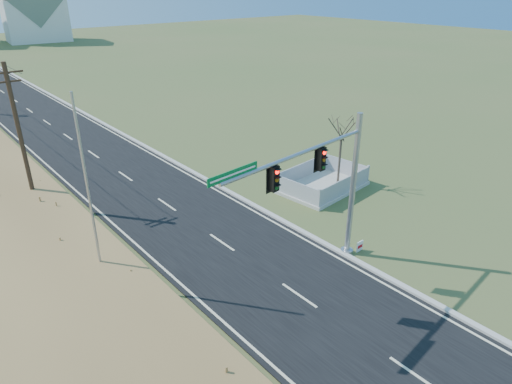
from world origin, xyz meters
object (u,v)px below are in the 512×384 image
at_px(open_sign, 360,246).
at_px(flagpole, 92,216).
at_px(bare_tree, 342,127).
at_px(traffic_signal_mast, 331,183).
at_px(fence_enclosure, 322,185).

height_order(open_sign, flagpole, flagpole).
distance_m(open_sign, bare_tree, 9.39).
distance_m(traffic_signal_mast, bare_tree, 10.27).
relative_size(open_sign, bare_tree, 0.11).
xyz_separation_m(traffic_signal_mast, fence_enclosure, (6.93, 6.65, -4.33)).
xyz_separation_m(open_sign, bare_tree, (5.62, 6.41, 3.92)).
bearing_deg(traffic_signal_mast, flagpole, 141.92).
height_order(flagpole, bare_tree, flagpole).
height_order(traffic_signal_mast, bare_tree, traffic_signal_mast).
bearing_deg(open_sign, traffic_signal_mast, 175.77).
distance_m(flagpole, bare_tree, 17.24).
bearing_deg(bare_tree, open_sign, -131.25).
relative_size(fence_enclosure, flagpole, 0.68).
relative_size(flagpole, bare_tree, 1.74).
bearing_deg(bare_tree, traffic_signal_mast, -142.39).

